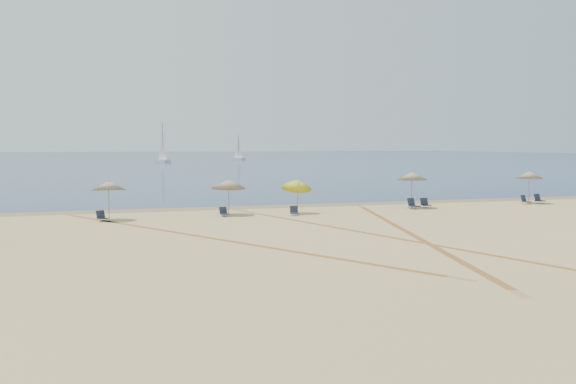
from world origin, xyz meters
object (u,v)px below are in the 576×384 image
at_px(umbrella_2, 228,184).
at_px(chair_3, 224,212).
at_px(chair_2, 102,216).
at_px(sailboat_2, 163,150).
at_px(chair_4, 294,211).
at_px(umbrella_4, 412,176).
at_px(umbrella_5, 529,175).
at_px(chair_8, 539,199).
at_px(sailboat_1, 238,151).
at_px(chair_5, 413,204).
at_px(chair_7, 525,200).
at_px(chair_6, 425,203).
at_px(umbrella_1, 109,186).
at_px(umbrella_3, 297,184).

height_order(umbrella_2, chair_3, umbrella_2).
xyz_separation_m(chair_2, sailboat_2, (21.08, 133.67, 2.80)).
bearing_deg(chair_4, umbrella_4, 25.78).
bearing_deg(umbrella_4, umbrella_5, 2.42).
relative_size(umbrella_5, chair_4, 3.69).
xyz_separation_m(umbrella_4, chair_3, (-13.82, -1.61, -1.97)).
bearing_deg(chair_3, sailboat_2, 72.52).
relative_size(umbrella_4, chair_2, 3.43).
bearing_deg(umbrella_2, chair_8, 1.54).
xyz_separation_m(chair_2, sailboat_1, (46.56, 155.15, 2.19)).
relative_size(chair_5, chair_7, 1.07).
relative_size(chair_3, chair_7, 0.81).
bearing_deg(chair_2, chair_6, -20.02).
bearing_deg(chair_5, umbrella_1, 164.33).
bearing_deg(chair_2, umbrella_5, -19.56).
distance_m(chair_2, chair_5, 20.71).
relative_size(chair_6, chair_8, 0.85).
bearing_deg(umbrella_4, chair_2, -175.07).
height_order(chair_6, sailboat_2, sailboat_2).
xyz_separation_m(umbrella_3, chair_8, (19.75, 1.18, -1.59)).
bearing_deg(sailboat_2, umbrella_1, -112.45).
xyz_separation_m(umbrella_1, umbrella_4, (20.63, 1.24, 0.21)).
bearing_deg(sailboat_1, umbrella_3, -122.44).
relative_size(umbrella_4, chair_4, 3.81).
bearing_deg(chair_7, umbrella_2, 159.68).
relative_size(umbrella_4, chair_6, 3.78).
bearing_deg(sailboat_1, chair_8, -115.35).
xyz_separation_m(umbrella_4, umbrella_5, (10.21, 0.43, -0.08)).
bearing_deg(umbrella_2, sailboat_1, 75.86).
distance_m(umbrella_3, chair_5, 8.70).
bearing_deg(chair_6, chair_2, -176.30).
height_order(chair_2, chair_3, chair_2).
xyz_separation_m(umbrella_2, chair_5, (12.91, -0.28, -1.63)).
distance_m(chair_4, sailboat_2, 134.63).
distance_m(umbrella_2, chair_2, 8.05).
height_order(chair_2, sailboat_2, sailboat_2).
height_order(chair_2, chair_5, chair_5).
xyz_separation_m(chair_2, chair_3, (7.26, 0.21, -0.01)).
relative_size(umbrella_2, chair_7, 2.85).
height_order(umbrella_3, chair_4, umbrella_3).
xyz_separation_m(umbrella_1, chair_2, (-0.46, -0.57, -1.74)).
height_order(umbrella_1, chair_2, umbrella_1).
bearing_deg(chair_3, chair_2, 170.07).
bearing_deg(chair_2, sailboat_1, 49.63).
height_order(chair_6, chair_7, chair_6).
bearing_deg(chair_2, chair_4, -26.63).
height_order(chair_4, chair_8, chair_8).
bearing_deg(chair_8, umbrella_5, 133.82).
xyz_separation_m(umbrella_2, chair_7, (22.68, 0.41, -1.66)).
bearing_deg(sailboat_2, chair_4, -107.70).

